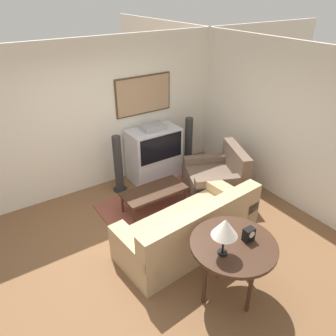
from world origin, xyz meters
TOP-DOWN VIEW (x-y plane):
  - ground_plane at (0.00, 0.00)m, footprint 12.00×12.00m
  - wall_back at (0.02, 2.13)m, footprint 12.00×0.10m
  - wall_right at (2.63, 0.00)m, footprint 0.06×12.00m
  - area_rug at (0.64, 0.75)m, footprint 2.02×1.50m
  - tv at (1.08, 1.76)m, footprint 0.99×0.58m
  - couch at (0.45, -0.26)m, footprint 2.16×1.07m
  - armchair at (1.73, 0.62)m, footprint 1.26×1.26m
  - coffee_table at (0.50, 0.82)m, footprint 1.10×0.51m
  - console_table at (0.36, -1.21)m, footprint 1.02×1.02m
  - table_lamp at (0.14, -1.25)m, footprint 0.29×0.29m
  - mantel_clock at (0.54, -1.25)m, footprint 0.13×0.10m
  - speaker_tower_left at (0.28, 1.70)m, footprint 0.26×0.26m
  - speaker_tower_right at (1.88, 1.70)m, footprint 0.26×0.26m

SIDE VIEW (x-z plane):
  - ground_plane at x=0.00m, z-range 0.00..0.00m
  - area_rug at x=0.64m, z-range 0.00..0.01m
  - armchair at x=1.73m, z-range -0.15..0.73m
  - couch at x=0.45m, z-range -0.13..0.73m
  - coffee_table at x=0.50m, z-range 0.15..0.54m
  - speaker_tower_left at x=0.28m, z-range -0.03..1.08m
  - speaker_tower_right at x=1.88m, z-range -0.03..1.08m
  - tv at x=1.08m, z-range -0.03..1.09m
  - console_table at x=0.36m, z-range 0.33..1.14m
  - mantel_clock at x=0.54m, z-range 0.81..0.97m
  - table_lamp at x=0.14m, z-range 0.93..1.40m
  - wall_right at x=2.63m, z-range 0.00..2.70m
  - wall_back at x=0.02m, z-range 0.00..2.70m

